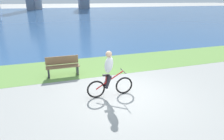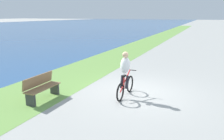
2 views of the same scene
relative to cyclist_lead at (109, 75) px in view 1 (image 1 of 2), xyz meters
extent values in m
plane|color=#9E9E99|center=(0.63, -0.22, -0.84)|extent=(300.00, 300.00, 0.00)
cube|color=#6B9947|center=(0.63, 3.53, -0.84)|extent=(120.00, 3.19, 0.01)
cube|color=#2D568C|center=(0.63, 41.63, -0.84)|extent=(300.00, 73.02, 0.00)
torus|color=black|center=(0.57, 0.00, -0.51)|extent=(0.67, 0.06, 0.67)
torus|color=black|center=(-0.50, 0.00, -0.51)|extent=(0.67, 0.06, 0.67)
cylinder|color=red|center=(0.01, 0.00, -0.22)|extent=(1.05, 0.04, 0.62)
cylinder|color=red|center=(-0.12, 0.00, -0.27)|extent=(0.04, 0.04, 0.48)
cube|color=black|center=(-0.12, 0.00, -0.01)|extent=(0.24, 0.10, 0.05)
cylinder|color=black|center=(0.52, 0.00, 0.07)|extent=(0.03, 0.52, 0.03)
ellipsoid|color=white|center=(-0.02, 0.00, 0.37)|extent=(0.40, 0.36, 0.65)
sphere|color=#D8AD84|center=(-0.02, 0.00, 0.75)|extent=(0.22, 0.22, 0.22)
cylinder|color=#26262D|center=(-0.07, 0.10, -0.25)|extent=(0.27, 0.11, 0.49)
cylinder|color=#26262D|center=(-0.07, -0.10, -0.25)|extent=(0.27, 0.11, 0.49)
cube|color=olive|center=(-1.42, 2.61, -0.39)|extent=(1.50, 0.45, 0.04)
cube|color=olive|center=(-1.42, 2.80, -0.14)|extent=(1.50, 0.11, 0.40)
cube|color=#38383D|center=(-0.77, 2.61, -0.62)|extent=(0.08, 0.37, 0.45)
cube|color=#38383D|center=(-2.07, 2.61, -0.62)|extent=(0.08, 0.37, 0.45)
camera|label=1|loc=(-1.95, -6.20, 2.54)|focal=31.45mm
camera|label=2|loc=(-7.54, -2.69, 2.14)|focal=36.24mm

